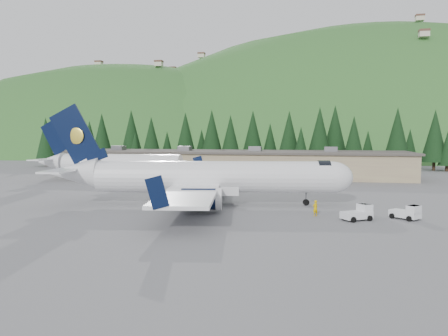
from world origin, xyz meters
The scene contains 9 objects.
ground centered at (0.00, 0.00, 0.00)m, with size 600.00×600.00×0.00m, color slate.
airliner centered at (-1.06, -0.17, 3.23)m, with size 36.53×34.43×12.13m.
second_airliner centered at (-24.92, 22.00, 3.32)m, with size 27.50×11.00×10.05m.
baggage_tug_a centered at (16.08, -6.43, 0.70)m, with size 3.26×2.87×1.56m.
baggage_tug_b centered at (20.83, -5.10, 0.67)m, with size 3.00×2.93×1.49m.
terminal_building centered at (-5.01, 38.00, 2.62)m, with size 71.00×17.00×6.10m.
ramp_worker centered at (11.89, -5.13, 0.83)m, with size 0.61×0.40×1.66m, color #E5B301.
tree_line centered at (-6.23, 59.02, 7.74)m, with size 110.30×18.15×14.40m.
hills centered at (53.34, 207.38, -82.80)m, with size 614.00×330.00×300.00m.
Camera 1 is at (11.58, -50.65, 8.32)m, focal length 35.00 mm.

